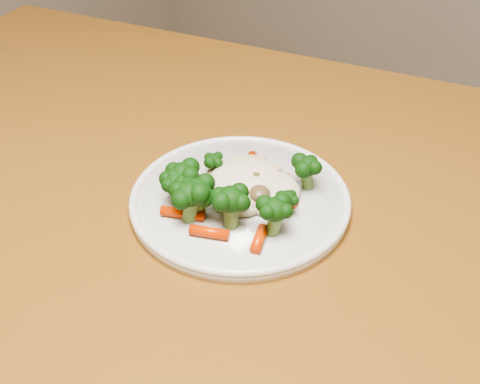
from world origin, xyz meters
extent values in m
cube|color=brown|center=(-0.25, 0.21, 0.73)|extent=(1.48, 1.15, 0.04)
cube|color=brown|center=(-0.92, 0.45, 0.35)|extent=(0.07, 0.07, 0.71)
cylinder|color=silver|center=(-0.24, 0.23, 0.76)|extent=(0.26, 0.26, 0.01)
ellipsoid|color=beige|center=(-0.24, 0.25, 0.78)|extent=(0.11, 0.10, 0.04)
ellipsoid|color=black|center=(-0.29, 0.18, 0.78)|extent=(0.04, 0.04, 0.04)
ellipsoid|color=black|center=(-0.26, 0.17, 0.79)|extent=(0.05, 0.05, 0.05)
ellipsoid|color=black|center=(-0.22, 0.19, 0.79)|extent=(0.05, 0.05, 0.05)
ellipsoid|color=black|center=(-0.18, 0.20, 0.78)|extent=(0.05, 0.05, 0.04)
ellipsoid|color=black|center=(-0.18, 0.24, 0.78)|extent=(0.03, 0.03, 0.03)
ellipsoid|color=black|center=(-0.19, 0.30, 0.78)|extent=(0.04, 0.04, 0.04)
ellipsoid|color=black|center=(-0.29, 0.25, 0.78)|extent=(0.03, 0.03, 0.03)
ellipsoid|color=black|center=(-0.29, 0.19, 0.78)|extent=(0.05, 0.05, 0.04)
ellipsoid|color=black|center=(-0.26, 0.18, 0.78)|extent=(0.05, 0.05, 0.05)
cylinder|color=#EB3D05|center=(-0.26, 0.29, 0.77)|extent=(0.04, 0.04, 0.01)
cylinder|color=#EB3D05|center=(-0.23, 0.28, 0.77)|extent=(0.04, 0.03, 0.01)
cylinder|color=#EB3D05|center=(-0.20, 0.26, 0.77)|extent=(0.04, 0.02, 0.01)
cylinder|color=#EB3D05|center=(-0.32, 0.21, 0.77)|extent=(0.03, 0.05, 0.01)
cylinder|color=#EB3D05|center=(-0.27, 0.17, 0.77)|extent=(0.05, 0.03, 0.01)
cylinder|color=#EB3D05|center=(-0.23, 0.16, 0.77)|extent=(0.04, 0.03, 0.01)
cylinder|color=#EB3D05|center=(-0.18, 0.18, 0.77)|extent=(0.02, 0.04, 0.01)
ellipsoid|color=brown|center=(-0.23, 0.25, 0.78)|extent=(0.03, 0.03, 0.02)
ellipsoid|color=brown|center=(-0.21, 0.23, 0.78)|extent=(0.03, 0.03, 0.02)
ellipsoid|color=brown|center=(-0.26, 0.24, 0.78)|extent=(0.02, 0.02, 0.01)
ellipsoid|color=brown|center=(-0.24, 0.20, 0.78)|extent=(0.02, 0.02, 0.02)
cube|color=tan|center=(-0.25, 0.28, 0.78)|extent=(0.03, 0.02, 0.01)
cube|color=tan|center=(-0.23, 0.28, 0.78)|extent=(0.02, 0.02, 0.01)
cube|color=tan|center=(-0.27, 0.26, 0.78)|extent=(0.02, 0.02, 0.01)
camera|label=1|loc=(0.09, -0.21, 1.20)|focal=45.00mm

